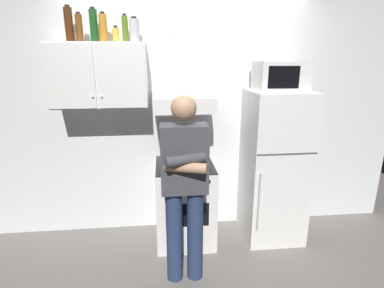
{
  "coord_description": "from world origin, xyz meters",
  "views": [
    {
      "loc": [
        -0.27,
        -2.59,
        1.9
      ],
      "look_at": [
        0.0,
        0.0,
        1.15
      ],
      "focal_mm": 27.69,
      "sensor_mm": 36.0,
      "label": 1
    }
  ],
  "objects": [
    {
      "name": "bottle_wine_green",
      "position": [
        -0.87,
        0.4,
        2.2
      ],
      "size": [
        0.07,
        0.07,
        0.3
      ],
      "color": "#19471E",
      "rests_on": "upper_cabinet"
    },
    {
      "name": "person_standing",
      "position": [
        -0.1,
        -0.36,
        0.9
      ],
      "size": [
        0.38,
        0.33,
        1.64
      ],
      "color": "navy",
      "rests_on": "ground_plane"
    },
    {
      "name": "ground_plane",
      "position": [
        0.0,
        0.0,
        0.0
      ],
      "size": [
        7.0,
        7.0,
        0.0
      ],
      "primitive_type": "plane",
      "color": "slate"
    },
    {
      "name": "refrigerator",
      "position": [
        0.9,
        0.25,
        0.8
      ],
      "size": [
        0.6,
        0.62,
        1.6
      ],
      "color": "white",
      "rests_on": "ground_plane"
    },
    {
      "name": "upper_cabinet",
      "position": [
        -0.85,
        0.37,
        1.75
      ],
      "size": [
        0.9,
        0.37,
        0.6
      ],
      "color": "white"
    },
    {
      "name": "bottle_liquor_amber",
      "position": [
        -0.78,
        0.38,
        2.17
      ],
      "size": [
        0.07,
        0.07,
        0.26
      ],
      "color": "#B7721E",
      "rests_on": "upper_cabinet"
    },
    {
      "name": "bottle_beer_brown",
      "position": [
        -0.99,
        0.37,
        2.17
      ],
      "size": [
        0.06,
        0.06,
        0.26
      ],
      "color": "brown",
      "rests_on": "upper_cabinet"
    },
    {
      "name": "back_wall_tiled",
      "position": [
        0.0,
        0.6,
        1.35
      ],
      "size": [
        4.8,
        0.1,
        2.7
      ],
      "primitive_type": "cube",
      "color": "white",
      "rests_on": "ground_plane"
    },
    {
      "name": "bottle_canister_steel",
      "position": [
        -0.5,
        0.39,
        2.16
      ],
      "size": [
        0.09,
        0.09,
        0.23
      ],
      "color": "#B2B5BA",
      "rests_on": "upper_cabinet"
    },
    {
      "name": "microwave",
      "position": [
        0.9,
        0.27,
        1.74
      ],
      "size": [
        0.48,
        0.37,
        0.28
      ],
      "color": "silver",
      "rests_on": "refrigerator"
    },
    {
      "name": "range_hood",
      "position": [
        -0.05,
        0.38,
        1.6
      ],
      "size": [
        0.6,
        0.44,
        0.75
      ],
      "color": "white"
    },
    {
      "name": "stove_oven",
      "position": [
        -0.05,
        0.25,
        0.43
      ],
      "size": [
        0.6,
        0.62,
        0.87
      ],
      "color": "white",
      "rests_on": "ground_plane"
    },
    {
      "name": "bottle_spice_jar",
      "position": [
        -0.67,
        0.37,
        2.12
      ],
      "size": [
        0.06,
        0.06,
        0.14
      ],
      "color": "gold",
      "rests_on": "upper_cabinet"
    },
    {
      "name": "bottle_olive_oil",
      "position": [
        -0.59,
        0.4,
        2.17
      ],
      "size": [
        0.06,
        0.06,
        0.25
      ],
      "color": "#4C6B19",
      "rests_on": "upper_cabinet"
    },
    {
      "name": "bottle_rum_dark",
      "position": [
        -1.08,
        0.39,
        2.2
      ],
      "size": [
        0.07,
        0.07,
        0.32
      ],
      "color": "#47230F",
      "rests_on": "upper_cabinet"
    }
  ]
}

